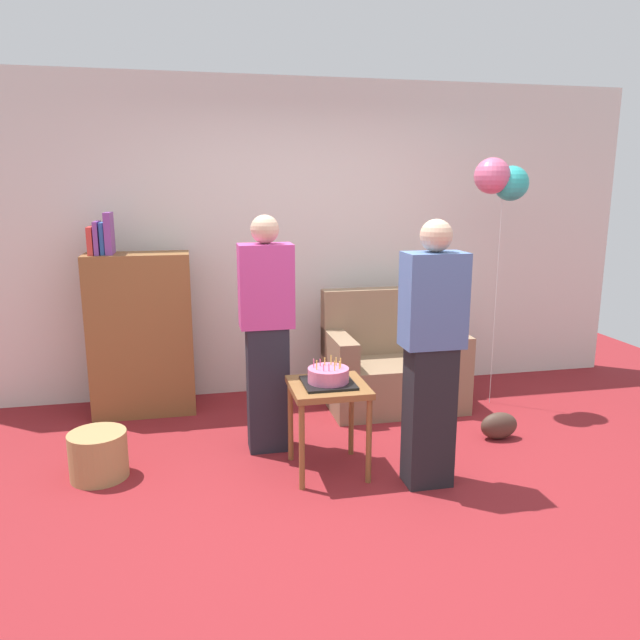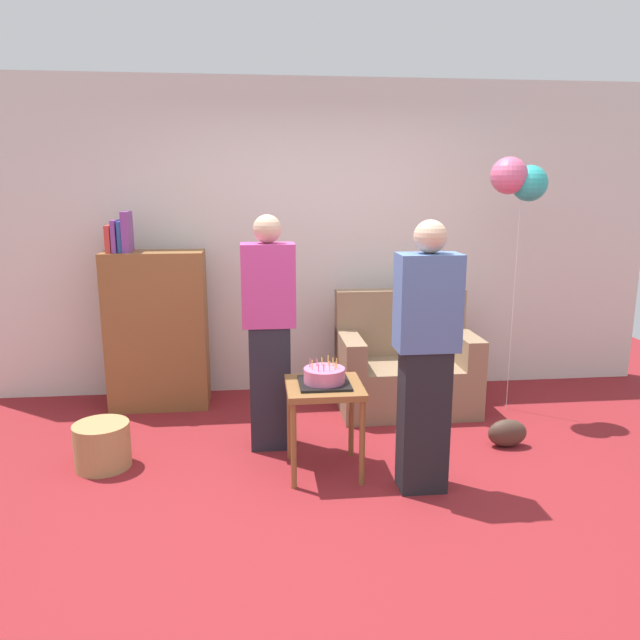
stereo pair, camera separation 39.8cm
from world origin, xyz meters
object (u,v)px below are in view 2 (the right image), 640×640
(person_holding_cake, at_px, (426,357))
(birthday_cake, at_px, (324,377))
(bookshelf, at_px, (157,328))
(side_table, at_px, (324,398))
(wicker_basket, at_px, (102,445))
(handbag, at_px, (507,433))
(balloon_bunch, at_px, (519,179))
(person_blowing_candles, at_px, (269,332))
(couch, at_px, (405,367))

(person_holding_cake, bearing_deg, birthday_cake, -34.81)
(bookshelf, bearing_deg, person_holding_cake, -42.23)
(bookshelf, bearing_deg, side_table, -47.42)
(side_table, bearing_deg, wicker_basket, 171.57)
(handbag, height_order, balloon_bunch, balloon_bunch)
(bookshelf, bearing_deg, handbag, -23.30)
(balloon_bunch, bearing_deg, handbag, -110.58)
(bookshelf, xyz_separation_m, side_table, (1.23, -1.34, -0.17))
(person_blowing_candles, relative_size, wicker_basket, 4.53)
(couch, bearing_deg, bookshelf, 173.24)
(person_holding_cake, height_order, balloon_bunch, balloon_bunch)
(bookshelf, bearing_deg, couch, -6.76)
(couch, xyz_separation_m, bookshelf, (-2.03, 0.24, 0.33))
(couch, xyz_separation_m, person_blowing_candles, (-1.13, -0.67, 0.49))
(couch, relative_size, side_table, 1.87)
(wicker_basket, bearing_deg, birthday_cake, -8.43)
(side_table, xyz_separation_m, wicker_basket, (-1.44, 0.21, -0.35))
(side_table, height_order, wicker_basket, side_table)
(handbag, bearing_deg, wicker_basket, -179.54)
(couch, xyz_separation_m, birthday_cake, (-0.80, -1.10, 0.30))
(person_blowing_candles, bearing_deg, person_holding_cake, -39.04)
(bookshelf, bearing_deg, birthday_cake, -47.42)
(handbag, bearing_deg, birthday_cake, -169.98)
(bookshelf, height_order, balloon_bunch, balloon_bunch)
(side_table, bearing_deg, couch, 54.04)
(handbag, bearing_deg, person_blowing_candles, 173.42)
(wicker_basket, relative_size, balloon_bunch, 0.18)
(person_holding_cake, bearing_deg, person_blowing_candles, -46.35)
(birthday_cake, height_order, person_holding_cake, person_holding_cake)
(couch, distance_m, side_table, 1.37)
(couch, relative_size, wicker_basket, 3.06)
(side_table, distance_m, wicker_basket, 1.50)
(person_holding_cake, distance_m, balloon_bunch, 1.85)
(birthday_cake, bearing_deg, side_table, -108.72)
(person_holding_cake, height_order, wicker_basket, person_holding_cake)
(couch, xyz_separation_m, side_table, (-0.80, -1.10, 0.16))
(side_table, xyz_separation_m, balloon_bunch, (1.58, 0.88, 1.36))
(birthday_cake, height_order, person_blowing_candles, person_blowing_candles)
(couch, distance_m, person_blowing_candles, 1.40)
(birthday_cake, distance_m, wicker_basket, 1.54)
(side_table, height_order, balloon_bunch, balloon_bunch)
(wicker_basket, bearing_deg, side_table, -8.43)
(wicker_basket, bearing_deg, handbag, 0.46)
(couch, distance_m, person_holding_cake, 1.49)
(person_holding_cake, bearing_deg, wicker_basket, -21.74)
(bookshelf, height_order, handbag, bookshelf)
(person_blowing_candles, bearing_deg, birthday_cake, -52.59)
(side_table, xyz_separation_m, birthday_cake, (0.00, 0.00, 0.14))
(person_holding_cake, bearing_deg, side_table, -34.81)
(bookshelf, relative_size, balloon_bunch, 0.80)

